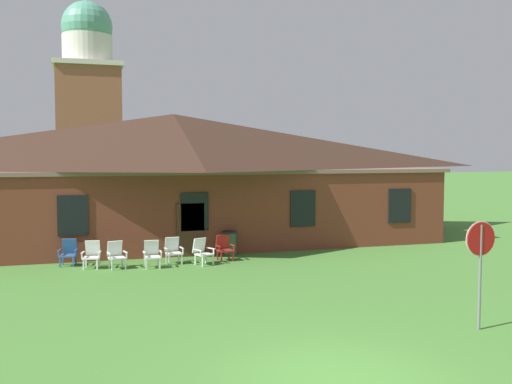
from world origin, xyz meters
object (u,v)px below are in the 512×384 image
at_px(lawn_chair_by_porch, 69,252).
at_px(lawn_chair_near_door, 92,254).
at_px(lawn_chair_far_side, 202,251).
at_px(lawn_chair_under_eave, 224,247).
at_px(trash_bin, 230,243).
at_px(lawn_chair_middle, 152,253).
at_px(lawn_chair_right_end, 173,250).
at_px(lawn_chair_left_end, 116,254).
at_px(stop_sign, 480,253).

xyz_separation_m(lawn_chair_by_porch, lawn_chair_near_door, (0.79, -0.72, 0.00)).
height_order(lawn_chair_near_door, lawn_chair_far_side, same).
distance_m(lawn_chair_far_side, lawn_chair_under_eave, 1.13).
xyz_separation_m(lawn_chair_by_porch, trash_bin, (6.07, 0.23, -0.00)).
bearing_deg(lawn_chair_under_eave, lawn_chair_near_door, -179.39).
bearing_deg(lawn_chair_middle, lawn_chair_under_eave, 11.95).
bearing_deg(lawn_chair_right_end, lawn_chair_by_porch, 168.91).
height_order(lawn_chair_by_porch, lawn_chair_middle, same).
bearing_deg(trash_bin, lawn_chair_middle, -155.25).
distance_m(lawn_chair_under_eave, trash_bin, 1.01).
xyz_separation_m(lawn_chair_near_door, lawn_chair_left_end, (0.81, -0.33, 0.00)).
bearing_deg(stop_sign, lawn_chair_right_end, 118.27).
distance_m(lawn_chair_near_door, trash_bin, 5.36).
xyz_separation_m(lawn_chair_left_end, lawn_chair_middle, (1.23, -0.21, 0.00)).
bearing_deg(stop_sign, lawn_chair_middle, 123.25).
relative_size(lawn_chair_far_side, trash_bin, 0.98).
distance_m(lawn_chair_by_porch, lawn_chair_far_side, 4.82).
xyz_separation_m(lawn_chair_left_end, lawn_chair_under_eave, (4.01, 0.38, 0.00)).
distance_m(lawn_chair_left_end, lawn_chair_middle, 1.24).
xyz_separation_m(lawn_chair_near_door, lawn_chair_far_side, (3.86, -0.53, 0.00)).
distance_m(lawn_chair_by_porch, lawn_chair_middle, 3.10).
distance_m(lawn_chair_by_porch, lawn_chair_right_end, 3.74).
relative_size(lawn_chair_near_door, lawn_chair_under_eave, 1.00).
xyz_separation_m(lawn_chair_under_eave, trash_bin, (0.45, 0.90, -0.00)).
distance_m(lawn_chair_left_end, lawn_chair_far_side, 3.05).
xyz_separation_m(lawn_chair_left_end, trash_bin, (4.46, 1.29, -0.00)).
bearing_deg(lawn_chair_right_end, stop_sign, -61.73).
relative_size(lawn_chair_near_door, lawn_chair_right_end, 1.00).
bearing_deg(lawn_chair_far_side, lawn_chair_under_eave, 30.87).
bearing_deg(trash_bin, lawn_chair_under_eave, -116.57).
height_order(stop_sign, lawn_chair_far_side, stop_sign).
bearing_deg(lawn_chair_left_end, lawn_chair_far_side, -3.66).
bearing_deg(trash_bin, lawn_chair_by_porch, -177.80).
height_order(lawn_chair_near_door, lawn_chair_right_end, same).
bearing_deg(trash_bin, lawn_chair_left_end, -163.92).
xyz_separation_m(lawn_chair_by_porch, lawn_chair_right_end, (3.67, -0.72, 0.00)).
xyz_separation_m(lawn_chair_near_door, lawn_chair_middle, (2.04, -0.54, 0.00)).
xyz_separation_m(lawn_chair_middle, lawn_chair_far_side, (1.82, 0.01, 0.00)).
height_order(stop_sign, lawn_chair_left_end, stop_sign).
xyz_separation_m(lawn_chair_near_door, lawn_chair_under_eave, (4.82, 0.05, 0.00)).
bearing_deg(lawn_chair_right_end, lawn_chair_left_end, -170.81).
bearing_deg(lawn_chair_middle, lawn_chair_right_end, 32.79).
height_order(stop_sign, lawn_chair_under_eave, stop_sign).
xyz_separation_m(lawn_chair_middle, lawn_chair_under_eave, (2.78, 0.59, 0.00)).
bearing_deg(lawn_chair_near_door, lawn_chair_right_end, 0.03).
bearing_deg(lawn_chair_left_end, lawn_chair_under_eave, 5.46).
distance_m(stop_sign, lawn_chair_by_porch, 14.19).
height_order(lawn_chair_by_porch, lawn_chair_under_eave, same).
bearing_deg(stop_sign, trash_bin, 105.35).
relative_size(lawn_chair_left_end, trash_bin, 0.98).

